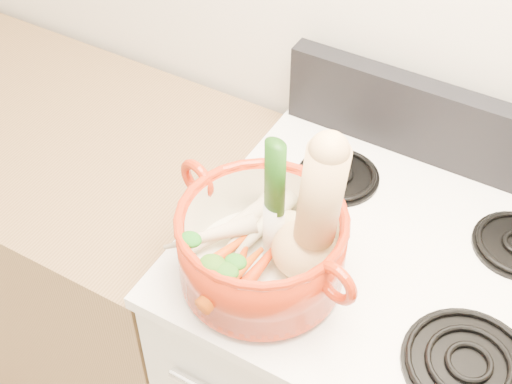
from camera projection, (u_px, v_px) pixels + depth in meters
The scene contains 21 objects.
wall_back at pixel (495, 9), 1.31m from camera, with size 3.50×0.02×2.60m, color silver.
cooktop at pixel (396, 262), 1.36m from camera, with size 0.78×0.67×0.03m, color silver.
control_backsplash at pixel (458, 132), 1.47m from camera, with size 0.76×0.05×0.18m, color black.
counter_left at pixel (30, 225), 2.08m from camera, with size 1.36×0.65×0.90m, color olive.
burner_front_left at pixel (268, 273), 1.31m from camera, with size 0.22×0.22×0.02m, color black.
burner_front_right at pixel (469, 363), 1.18m from camera, with size 0.22×0.22×0.02m, color black.
burner_back_left at pixel (338, 175), 1.49m from camera, with size 0.17×0.17×0.02m, color black.
dutch_oven at pixel (262, 246), 1.25m from camera, with size 0.30×0.30×0.15m, color #A4230A.
pot_handle_left at pixel (197, 179), 1.30m from camera, with size 0.08×0.08×0.02m, color #A4230A.
pot_handle_right at pixel (336, 283), 1.13m from camera, with size 0.08×0.08×0.02m, color #A4230A.
squash at pixel (309, 212), 1.16m from camera, with size 0.12×0.12×0.30m, color tan, non-canonical shape.
leek at pixel (274, 200), 1.20m from camera, with size 0.04×0.04×0.27m, color silver.
ginger at pixel (293, 228), 1.31m from camera, with size 0.09×0.06×0.05m, color tan.
parsnip_0 at pixel (246, 228), 1.30m from camera, with size 0.04×0.04×0.22m, color beige.
parsnip_1 at pixel (227, 228), 1.30m from camera, with size 0.04×0.04×0.18m, color beige.
parsnip_2 at pixel (262, 226), 1.29m from camera, with size 0.04×0.04×0.19m, color beige.
parsnip_3 at pixel (210, 234), 1.28m from camera, with size 0.04×0.04×0.17m, color beige.
carrot_0 at pixel (237, 276), 1.23m from camera, with size 0.03×0.03×0.16m, color #D33D0A.
carrot_1 at pixel (224, 254), 1.26m from camera, with size 0.03×0.03×0.14m, color red.
carrot_2 at pixel (262, 266), 1.24m from camera, with size 0.03×0.03×0.15m, color red.
carrot_3 at pixel (233, 279), 1.21m from camera, with size 0.03×0.03×0.15m, color #DF500B.
Camera 1 is at (0.20, 0.52, 1.99)m, focal length 50.00 mm.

